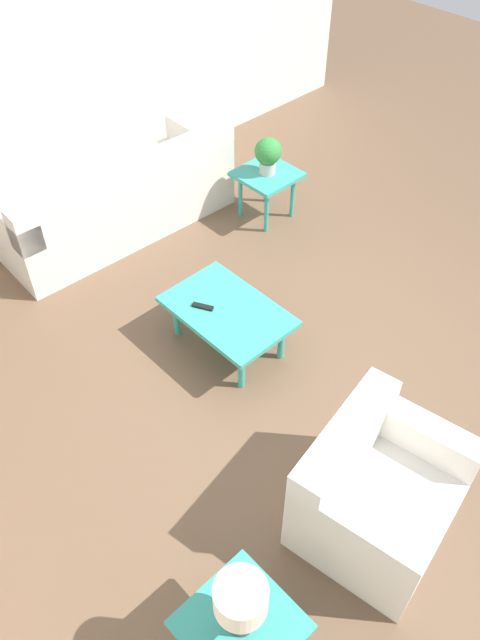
# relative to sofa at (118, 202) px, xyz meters

# --- Properties ---
(ground_plane) EXTENTS (14.00, 14.00, 0.00)m
(ground_plane) POSITION_rel_sofa_xyz_m (-2.29, -0.08, -0.31)
(ground_plane) COLOR brown
(wall_right) EXTENTS (0.12, 7.20, 2.70)m
(wall_right) POSITION_rel_sofa_xyz_m (0.77, -0.08, 1.04)
(wall_right) COLOR silver
(wall_right) RESTS_ON ground_plane
(sofa) EXTENTS (0.88, 2.20, 0.81)m
(sofa) POSITION_rel_sofa_xyz_m (0.00, 0.00, 0.00)
(sofa) COLOR silver
(sofa) RESTS_ON ground_plane
(armchair) EXTENTS (0.92, 1.03, 0.76)m
(armchair) POSITION_rel_sofa_xyz_m (-3.41, 0.63, -0.00)
(armchair) COLOR silver
(armchair) RESTS_ON ground_plane
(coffee_table) EXTENTS (0.93, 0.61, 0.38)m
(coffee_table) POSITION_rel_sofa_xyz_m (-1.76, 0.28, 0.03)
(coffee_table) COLOR teal
(coffee_table) RESTS_ON ground_plane
(side_table_plant) EXTENTS (0.52, 0.52, 0.47)m
(side_table_plant) POSITION_rel_sofa_xyz_m (-0.77, -1.14, 0.09)
(side_table_plant) COLOR teal
(side_table_plant) RESTS_ON ground_plane
(side_table_lamp) EXTENTS (0.52, 0.52, 0.47)m
(side_table_lamp) POSITION_rel_sofa_xyz_m (-3.44, 1.73, 0.09)
(side_table_lamp) COLOR teal
(side_table_lamp) RESTS_ON ground_plane
(potted_plant) EXTENTS (0.24, 0.24, 0.34)m
(potted_plant) POSITION_rel_sofa_xyz_m (-0.77, -1.14, 0.36)
(potted_plant) COLOR #B2ADA3
(potted_plant) RESTS_ON side_table_plant
(table_lamp) EXTENTS (0.25, 0.25, 0.40)m
(table_lamp) POSITION_rel_sofa_xyz_m (-3.44, 1.73, 0.43)
(table_lamp) COLOR #333333
(table_lamp) RESTS_ON side_table_lamp
(remote_control) EXTENTS (0.16, 0.11, 0.02)m
(remote_control) POSITION_rel_sofa_xyz_m (-1.62, 0.39, 0.08)
(remote_control) COLOR black
(remote_control) RESTS_ON coffee_table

